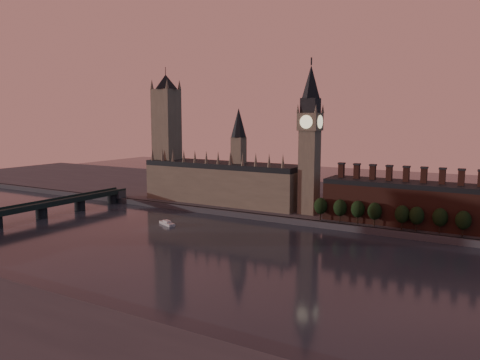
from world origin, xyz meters
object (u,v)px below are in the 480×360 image
Objects in this scene: westminster_bridge at (16,212)px; big_ben at (310,138)px; river_boat at (167,223)px; victoria_tower at (167,132)px.

big_ben is at bearing 34.33° from westminster_bridge.
big_ben is 113.11m from river_boat.
victoria_tower is 133.21m from westminster_bridge.
big_ben reaches higher than westminster_bridge.
big_ben is 205.83m from westminster_bridge.
river_boat is (-74.20, -64.71, -55.68)m from big_ben.
victoria_tower is at bearing 73.44° from westminster_bridge.
victoria_tower reaches higher than westminster_bridge.
westminster_bridge is (-165.00, -112.70, -49.39)m from big_ben.
westminster_bridge is 12.95× the size of river_boat.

